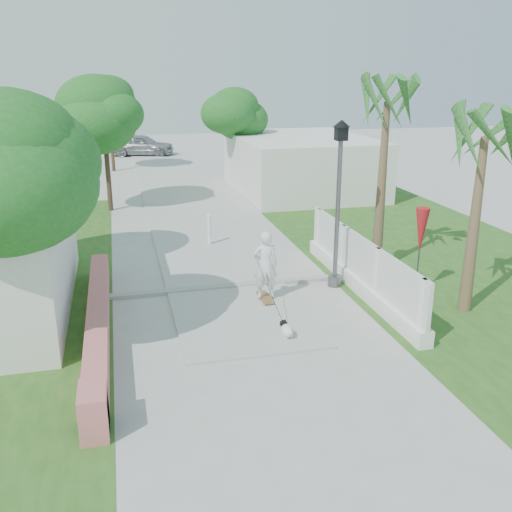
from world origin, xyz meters
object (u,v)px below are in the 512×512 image
object	(u,v)px
bollard	(209,229)
parked_car	(141,145)
skateboarder	(267,274)
dog	(286,330)
street_lamp	(338,199)
patio_umbrella	(421,232)

from	to	relation	value
bollard	parked_car	size ratio (longest dim) A/B	0.25
bollard	skateboarder	world-z (taller)	skateboarder
skateboarder	parked_car	xyz separation A→B (m)	(-1.59, 27.33, -0.14)
dog	street_lamp	bearing A→B (deg)	43.82
skateboarder	bollard	bearing A→B (deg)	-79.61
street_lamp	patio_umbrella	bearing A→B (deg)	-27.76
street_lamp	bollard	size ratio (longest dim) A/B	4.07
patio_umbrella	dog	bearing A→B (deg)	-156.77
street_lamp	skateboarder	xyz separation A→B (m)	(-2.18, -1.00, -1.55)
patio_umbrella	skateboarder	size ratio (longest dim) A/B	0.94
skateboarder	dog	world-z (taller)	skateboarder
patio_umbrella	dog	distance (m)	4.69
bollard	parked_car	world-z (taller)	parked_car
skateboarder	dog	bearing A→B (deg)	94.56
parked_car	patio_umbrella	bearing A→B (deg)	-151.60
patio_umbrella	skateboarder	bearing A→B (deg)	-179.98
street_lamp	bollard	xyz separation A→B (m)	(-2.70, 4.50, -1.84)
dog	bollard	bearing A→B (deg)	86.32
dog	parked_car	size ratio (longest dim) A/B	0.13
skateboarder	parked_car	bearing A→B (deg)	-81.66
skateboarder	dog	xyz separation A→B (m)	(-0.01, -1.76, -0.66)
street_lamp	patio_umbrella	distance (m)	2.27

